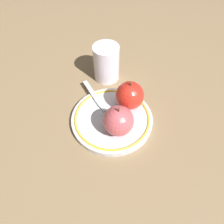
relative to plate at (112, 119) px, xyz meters
name	(u,v)px	position (x,y,z in m)	size (l,w,h in m)	color
ground_plane	(107,117)	(-0.02, 0.01, -0.01)	(2.00, 2.00, 0.00)	olive
plate	(112,119)	(0.00, 0.00, 0.00)	(0.21, 0.21, 0.02)	silver
apple_red_whole	(130,96)	(0.04, 0.05, 0.04)	(0.07, 0.07, 0.08)	red
apple_second_whole	(118,121)	(0.02, -0.04, 0.04)	(0.07, 0.07, 0.08)	#C35057
fork	(99,102)	(-0.04, 0.04, 0.01)	(0.13, 0.17, 0.00)	silver
drinking_glass	(106,63)	(-0.04, 0.16, 0.04)	(0.08, 0.08, 0.11)	white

